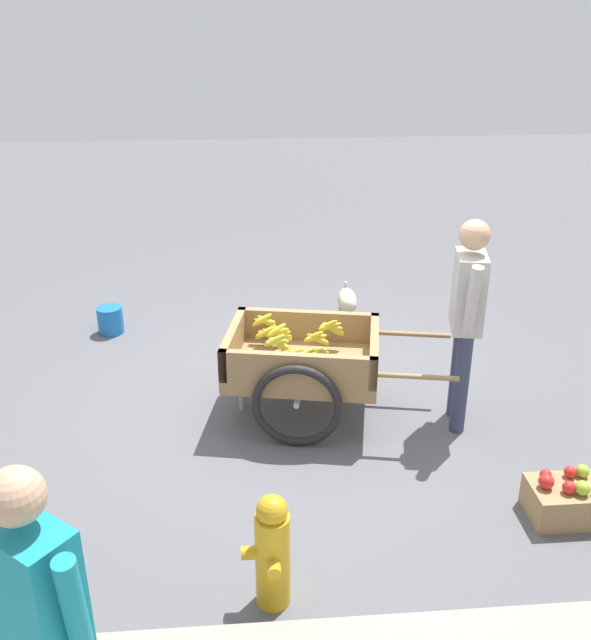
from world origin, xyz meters
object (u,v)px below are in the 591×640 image
vendor_person (467,308)px  bystander_person (39,614)px  dog (347,301)px  fruit_cart (303,362)px  apple_crate (566,499)px  plastic_bucket (110,320)px  fire_hydrant (272,551)px

vendor_person → bystander_person: size_ratio=1.04×
vendor_person → dog: size_ratio=2.33×
fruit_cart → dog: bearing=-110.3°
dog → apple_crate: 3.00m
apple_crate → plastic_bucket: bearing=-42.6°
vendor_person → fire_hydrant: vendor_person is taller
plastic_bucket → bystander_person: size_ratio=0.17×
dog → fruit_cart: bearing=69.7°
plastic_bucket → bystander_person: bearing=96.6°
fruit_cart → apple_crate: (-1.48, 1.32, -0.31)m
plastic_bucket → bystander_person: (-0.50, 4.31, 0.77)m
vendor_person → apple_crate: (-0.35, 1.10, -0.81)m
vendor_person → fire_hydrant: 2.26m
dog → bystander_person: (1.76, 4.25, 0.62)m
vendor_person → dog: vendor_person is taller
dog → plastic_bucket: (2.26, -0.06, -0.14)m
fire_hydrant → apple_crate: fire_hydrant is taller
fire_hydrant → apple_crate: bearing=-163.7°
vendor_person → apple_crate: bearing=107.8°
plastic_bucket → apple_crate: bearing=137.4°
apple_crate → fruit_cart: bearing=-41.7°
fruit_cart → fire_hydrant: fruit_cart is taller
vendor_person → apple_crate: size_ratio=3.56×
plastic_bucket → apple_crate: size_ratio=0.59×
plastic_bucket → apple_crate: (-3.17, 2.92, -0.00)m
bystander_person → plastic_bucket: bearing=-83.4°
apple_crate → bystander_person: size_ratio=0.29×
fire_hydrant → plastic_bucket: bearing=-68.4°
fire_hydrant → bystander_person: bystander_person is taller
fruit_cart → plastic_bucket: (1.69, -1.59, -0.31)m
fruit_cart → plastic_bucket: 2.34m
plastic_bucket → vendor_person: bearing=147.2°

